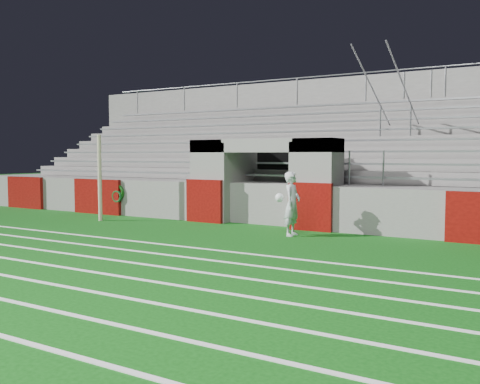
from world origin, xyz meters
The scene contains 6 objects.
ground centered at (0.00, 0.00, 0.00)m, with size 90.00×90.00×0.00m, color #0C480E.
field_post centered at (-4.92, 1.54, 1.38)m, with size 0.12×0.12×2.76m, color #BEB38D.
field_markings centered at (0.00, -5.00, 0.01)m, with size 28.00×8.09×0.01m.
stadium_structure centered at (0.00, 7.97, 1.49)m, with size 26.00×8.48×5.42m.
goalkeeper_with_ball centered at (1.77, 1.83, 0.85)m, with size 0.66×0.64×1.69m.
hose_coil centered at (-5.50, 2.93, 0.76)m, with size 0.57×0.15×0.64m.
Camera 1 is at (7.81, -10.80, 2.13)m, focal length 40.00 mm.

